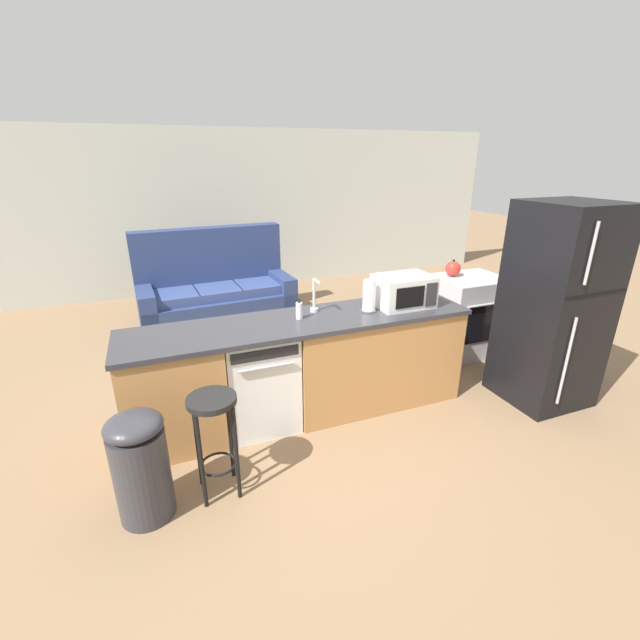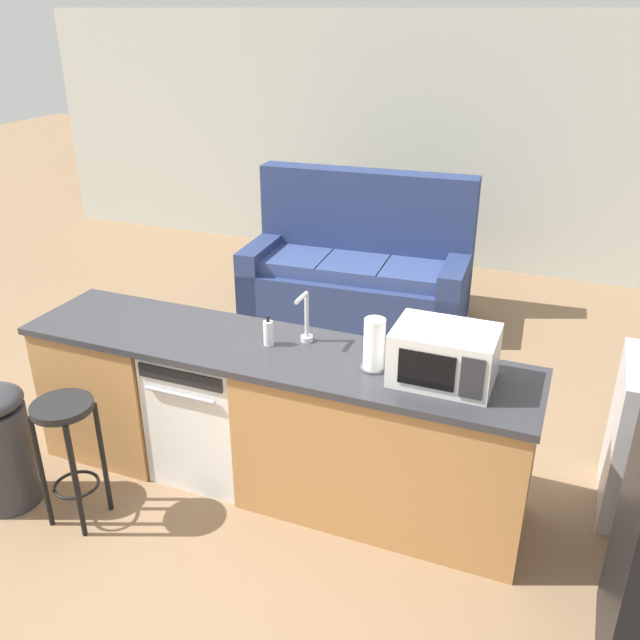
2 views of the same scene
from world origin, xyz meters
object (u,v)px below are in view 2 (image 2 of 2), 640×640
at_px(trash_bin, 0,446).
at_px(couch, 359,270).
at_px(dishwasher, 212,407).
at_px(microwave, 444,355).
at_px(soap_bottle, 268,333).
at_px(bar_stool, 67,437).
at_px(paper_towel_roll, 374,345).

distance_m(trash_bin, couch, 3.48).
relative_size(trash_bin, couch, 0.36).
height_order(dishwasher, microwave, microwave).
distance_m(dishwasher, microwave, 1.50).
distance_m(dishwasher, trash_bin, 1.18).
bearing_deg(trash_bin, soap_bottle, 30.21).
distance_m(bar_stool, couch, 3.35).
relative_size(dishwasher, bar_stool, 1.14).
distance_m(paper_towel_roll, bar_stool, 1.69).
height_order(microwave, bar_stool, microwave).
height_order(microwave, soap_bottle, microwave).
distance_m(dishwasher, soap_bottle, 0.67).
relative_size(paper_towel_roll, trash_bin, 0.38).
bearing_deg(microwave, couch, 116.87).
height_order(dishwasher, couch, couch).
xyz_separation_m(dishwasher, bar_stool, (-0.46, -0.70, 0.11)).
relative_size(dishwasher, microwave, 1.68).
bearing_deg(dishwasher, bar_stool, -123.43).
relative_size(bar_stool, couch, 0.36).
distance_m(soap_bottle, bar_stool, 1.20).
relative_size(dishwasher, couch, 0.41).
relative_size(dishwasher, trash_bin, 1.14).
height_order(soap_bottle, couch, couch).
bearing_deg(microwave, soap_bottle, 178.20).
bearing_deg(dishwasher, paper_towel_roll, -1.14).
height_order(microwave, trash_bin, microwave).
distance_m(bar_stool, trash_bin, 0.49).
distance_m(dishwasher, couch, 2.61).
bearing_deg(paper_towel_roll, soap_bottle, 175.47).
distance_m(microwave, trash_bin, 2.49).
height_order(microwave, paper_towel_roll, paper_towel_roll).
bearing_deg(paper_towel_roll, trash_bin, -159.75).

